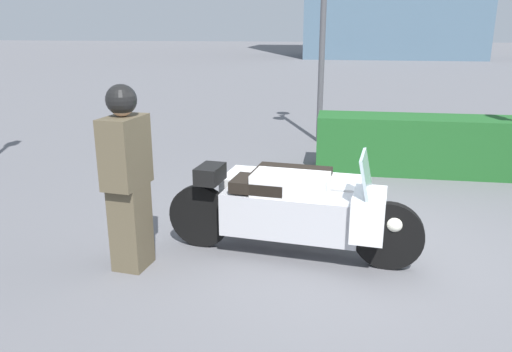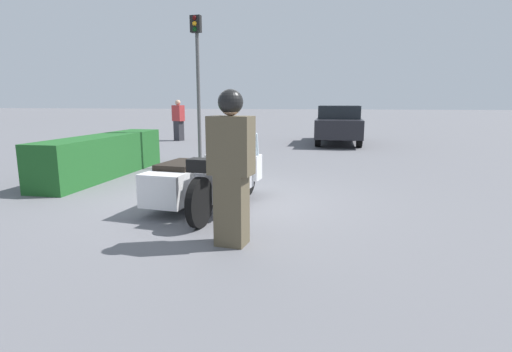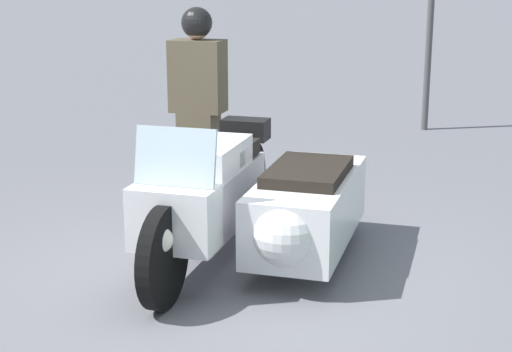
% 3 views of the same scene
% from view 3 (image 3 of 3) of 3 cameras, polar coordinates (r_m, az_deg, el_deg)
% --- Properties ---
extents(ground_plane, '(160.00, 160.00, 0.00)m').
position_cam_3_polar(ground_plane, '(5.63, -0.69, -8.09)').
color(ground_plane, slate).
extents(police_motorcycle, '(2.71, 1.54, 1.17)m').
position_cam_3_polar(police_motorcycle, '(5.94, 0.32, -1.93)').
color(police_motorcycle, black).
rests_on(police_motorcycle, ground).
extents(officer_rider, '(0.36, 0.54, 1.85)m').
position_cam_3_polar(officer_rider, '(7.55, -4.22, 5.55)').
color(officer_rider, brown).
rests_on(officer_rider, ground).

